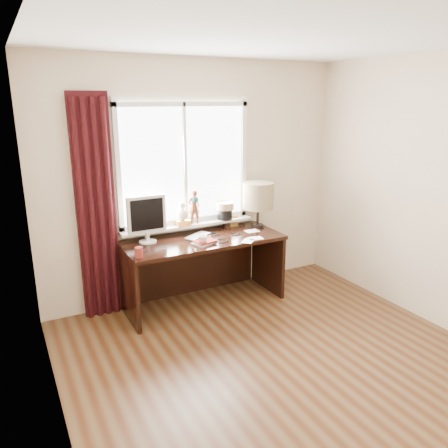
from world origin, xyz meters
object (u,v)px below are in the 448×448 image
laptop (197,236)px  table_lamp (258,196)px  monitor (147,216)px  mug (202,240)px  desk (200,257)px  red_cup (139,252)px

laptop → table_lamp: bearing=-27.3°
monitor → mug: bearing=-34.5°
laptop → mug: mug is taller
desk → mug: bearing=-108.2°
laptop → desk: bearing=11.1°
red_cup → table_lamp: 1.59m
laptop → table_lamp: (0.78, 0.04, 0.35)m
red_cup → laptop: bearing=22.4°
mug → table_lamp: table_lamp is taller
monitor → red_cup: bearing=-118.7°
red_cup → monitor: monitor is taller
desk → monitor: bearing=174.5°
mug → desk: bearing=71.8°
monitor → table_lamp: bearing=-2.1°
mug → desk: mug is taller
mug → monitor: 0.62m
laptop → mug: 0.25m
mug → monitor: monitor is taller
laptop → desk: size_ratio=0.19×
monitor → table_lamp: 1.31m
desk → monitor: monitor is taller
laptop → monitor: 0.59m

